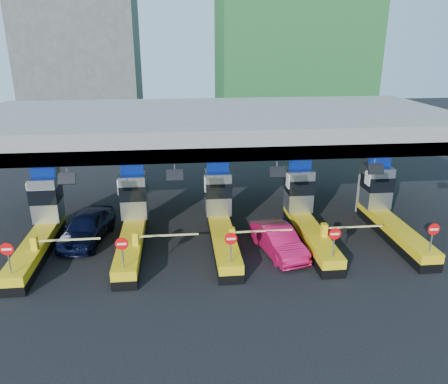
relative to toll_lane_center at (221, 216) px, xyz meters
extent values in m
plane|color=black|center=(0.00, -0.28, -1.40)|extent=(120.00, 120.00, 0.00)
cube|color=slate|center=(0.00, 2.72, 4.85)|extent=(28.00, 12.00, 1.50)
cube|color=#4C4C49|center=(0.00, -2.98, 4.45)|extent=(28.00, 0.60, 0.70)
cube|color=slate|center=(-10.00, 2.72, 1.35)|extent=(1.00, 1.00, 5.50)
cube|color=slate|center=(0.00, 2.72, 1.35)|extent=(1.00, 1.00, 5.50)
cube|color=slate|center=(10.00, 2.72, 1.35)|extent=(1.00, 1.00, 5.50)
cylinder|color=slate|center=(-7.50, -2.98, 3.85)|extent=(0.06, 0.06, 0.50)
cube|color=black|center=(-7.50, -3.18, 3.50)|extent=(0.80, 0.38, 0.54)
cylinder|color=slate|center=(-2.50, -2.98, 3.85)|extent=(0.06, 0.06, 0.50)
cube|color=black|center=(-2.50, -3.18, 3.50)|extent=(0.80, 0.38, 0.54)
cylinder|color=slate|center=(2.50, -2.98, 3.85)|extent=(0.06, 0.06, 0.50)
cube|color=black|center=(2.50, -3.18, 3.50)|extent=(0.80, 0.38, 0.54)
cylinder|color=slate|center=(7.50, -2.98, 3.85)|extent=(0.06, 0.06, 0.50)
cube|color=black|center=(7.50, -3.18, 3.50)|extent=(0.80, 0.38, 0.54)
cube|color=black|center=(-10.00, -1.28, -1.15)|extent=(1.20, 8.00, 0.50)
cube|color=#E5B70C|center=(-10.00, -1.28, -0.65)|extent=(1.20, 8.00, 0.50)
cube|color=#9EA3A8|center=(-10.00, 1.52, 0.90)|extent=(1.50, 1.50, 2.60)
cube|color=black|center=(-10.00, 1.50, 1.20)|extent=(1.56, 1.56, 0.90)
cube|color=#0C2DBF|center=(-10.00, 1.52, 2.48)|extent=(1.30, 0.35, 0.55)
cube|color=white|center=(-10.80, 1.22, 1.60)|extent=(0.06, 0.70, 0.90)
cylinder|color=slate|center=(-10.00, -4.88, 0.25)|extent=(0.07, 0.07, 1.30)
cylinder|color=red|center=(-10.00, -4.91, 0.85)|extent=(0.60, 0.04, 0.60)
cube|color=white|center=(-10.00, -4.93, 0.85)|extent=(0.42, 0.02, 0.10)
cube|color=#E5B70C|center=(-9.65, -2.48, -0.05)|extent=(0.30, 0.35, 0.70)
cube|color=white|center=(-8.00, -2.48, 0.05)|extent=(3.20, 0.08, 0.08)
cube|color=black|center=(-5.00, -1.28, -1.15)|extent=(1.20, 8.00, 0.50)
cube|color=#E5B70C|center=(-5.00, -1.28, -0.65)|extent=(1.20, 8.00, 0.50)
cube|color=#9EA3A8|center=(-5.00, 1.52, 0.90)|extent=(1.50, 1.50, 2.60)
cube|color=black|center=(-5.00, 1.50, 1.20)|extent=(1.56, 1.56, 0.90)
cube|color=#0C2DBF|center=(-5.00, 1.52, 2.48)|extent=(1.30, 0.35, 0.55)
cube|color=white|center=(-5.80, 1.22, 1.60)|extent=(0.06, 0.70, 0.90)
cylinder|color=slate|center=(-5.00, -4.88, 0.25)|extent=(0.07, 0.07, 1.30)
cylinder|color=red|center=(-5.00, -4.91, 0.85)|extent=(0.60, 0.04, 0.60)
cube|color=white|center=(-5.00, -4.93, 0.85)|extent=(0.42, 0.02, 0.10)
cube|color=#E5B70C|center=(-4.65, -2.48, -0.05)|extent=(0.30, 0.35, 0.70)
cube|color=white|center=(-3.00, -2.48, 0.05)|extent=(3.20, 0.08, 0.08)
cube|color=black|center=(0.00, -1.28, -1.15)|extent=(1.20, 8.00, 0.50)
cube|color=#E5B70C|center=(0.00, -1.28, -0.65)|extent=(1.20, 8.00, 0.50)
cube|color=#9EA3A8|center=(0.00, 1.52, 0.90)|extent=(1.50, 1.50, 2.60)
cube|color=black|center=(0.00, 1.50, 1.20)|extent=(1.56, 1.56, 0.90)
cube|color=#0C2DBF|center=(0.00, 1.52, 2.48)|extent=(1.30, 0.35, 0.55)
cube|color=white|center=(-0.80, 1.22, 1.60)|extent=(0.06, 0.70, 0.90)
cylinder|color=slate|center=(0.00, -4.88, 0.25)|extent=(0.07, 0.07, 1.30)
cylinder|color=red|center=(0.00, -4.91, 0.85)|extent=(0.60, 0.04, 0.60)
cube|color=white|center=(0.00, -4.93, 0.85)|extent=(0.42, 0.02, 0.10)
cube|color=#E5B70C|center=(0.35, -2.48, -0.05)|extent=(0.30, 0.35, 0.70)
cube|color=white|center=(2.00, -2.48, 0.05)|extent=(3.20, 0.08, 0.08)
cube|color=black|center=(5.00, -1.28, -1.15)|extent=(1.20, 8.00, 0.50)
cube|color=#E5B70C|center=(5.00, -1.28, -0.65)|extent=(1.20, 8.00, 0.50)
cube|color=#9EA3A8|center=(5.00, 1.52, 0.90)|extent=(1.50, 1.50, 2.60)
cube|color=black|center=(5.00, 1.50, 1.20)|extent=(1.56, 1.56, 0.90)
cube|color=#0C2DBF|center=(5.00, 1.52, 2.48)|extent=(1.30, 0.35, 0.55)
cube|color=white|center=(4.20, 1.22, 1.60)|extent=(0.06, 0.70, 0.90)
cylinder|color=slate|center=(5.00, -4.88, 0.25)|extent=(0.07, 0.07, 1.30)
cylinder|color=red|center=(5.00, -4.91, 0.85)|extent=(0.60, 0.04, 0.60)
cube|color=white|center=(5.00, -4.93, 0.85)|extent=(0.42, 0.02, 0.10)
cube|color=#E5B70C|center=(5.35, -2.48, -0.05)|extent=(0.30, 0.35, 0.70)
cube|color=white|center=(7.00, -2.48, 0.05)|extent=(3.20, 0.08, 0.08)
cube|color=black|center=(10.00, -1.28, -1.15)|extent=(1.20, 8.00, 0.50)
cube|color=#E5B70C|center=(10.00, -1.28, -0.65)|extent=(1.20, 8.00, 0.50)
cube|color=#9EA3A8|center=(10.00, 1.52, 0.90)|extent=(1.50, 1.50, 2.60)
cube|color=black|center=(10.00, 1.50, 1.20)|extent=(1.56, 1.56, 0.90)
cube|color=#0C2DBF|center=(10.00, 1.52, 2.48)|extent=(1.30, 0.35, 0.55)
cube|color=white|center=(9.20, 1.22, 1.60)|extent=(0.06, 0.70, 0.90)
cylinder|color=slate|center=(10.00, -4.88, 0.25)|extent=(0.07, 0.07, 1.30)
cylinder|color=red|center=(10.00, -4.91, 0.85)|extent=(0.60, 0.04, 0.60)
cube|color=white|center=(10.00, -4.93, 0.85)|extent=(0.42, 0.02, 0.10)
cube|color=#E5B70C|center=(10.35, -2.48, -0.05)|extent=(0.30, 0.35, 0.70)
cube|color=white|center=(12.00, -2.48, 0.05)|extent=(3.20, 0.08, 0.08)
cube|color=#1E5926|center=(12.00, 31.72, 12.60)|extent=(18.00, 12.00, 28.00)
cube|color=#4C4C49|center=(-14.00, 35.72, 7.60)|extent=(14.00, 10.00, 18.00)
imported|color=black|center=(-7.65, 0.43, -0.53)|extent=(2.99, 5.38, 1.73)
imported|color=#C40F43|center=(2.92, -2.30, -0.64)|extent=(2.57, 4.82, 1.51)
camera|label=1|loc=(-2.29, -23.20, 9.63)|focal=35.00mm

